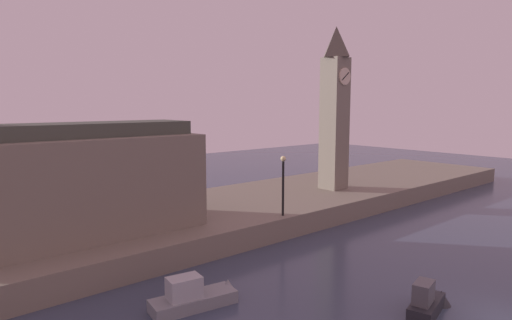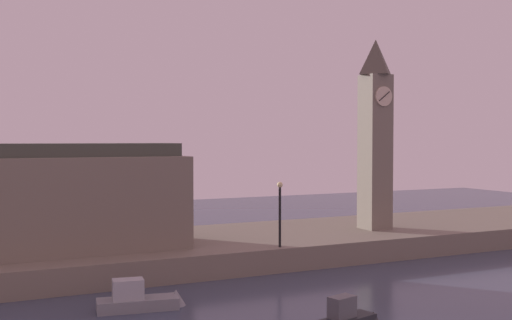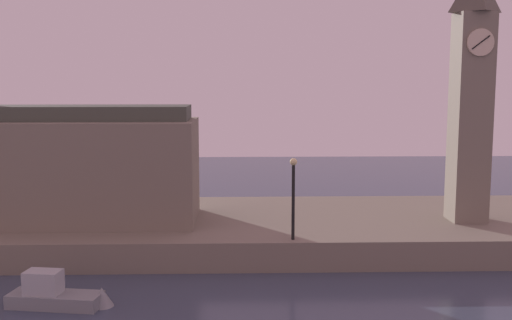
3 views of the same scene
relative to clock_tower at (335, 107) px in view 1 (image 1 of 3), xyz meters
The scene contains 6 objects.
far_embankment 13.91m from the clock_tower, behind, with size 70.00×12.00×1.50m, color slate.
clock_tower is the anchor object (origin of this frame).
parliament_hall 22.71m from the clock_tower, behind, with size 13.51×5.71×10.26m.
streetlamp 11.85m from the clock_tower, 158.65° to the right, with size 0.36×0.36×4.07m.
boat_barge_dark 22.13m from the clock_tower, 129.15° to the right, with size 3.25×1.59×1.52m.
boat_cruiser_grey 23.43m from the clock_tower, 156.24° to the right, with size 4.60×1.91×1.70m.
Camera 1 is at (-19.21, -6.11, 9.03)m, focal length 30.88 mm.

